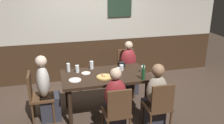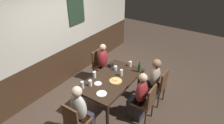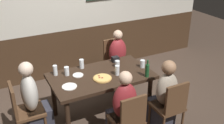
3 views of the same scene
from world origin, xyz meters
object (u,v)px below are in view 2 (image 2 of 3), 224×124
Objects in this scene: person_right_far at (105,67)px; tumbler_short at (82,85)px; plate_white_small at (98,84)px; beer_bottle_green at (139,68)px; chair_right_near at (159,85)px; person_head_west at (81,115)px; chair_right_far at (100,64)px; condiment_caddy at (111,65)px; person_mid_near at (139,100)px; pizza at (116,81)px; pint_glass_stout at (130,64)px; chair_head_west at (75,120)px; beer_glass_tall at (94,75)px; chair_mid_near at (146,102)px; person_right_near at (152,83)px; beer_glass_half at (116,68)px; pint_glass_amber at (121,73)px; dining_table at (112,82)px; plate_white_large at (102,94)px; tumbler_water at (90,83)px.

person_right_far is 1.39m from tumbler_short.
person_right_far is 6.96× the size of plate_white_small.
person_right_far reaches higher than beer_bottle_green.
chair_right_near is 0.75× the size of person_head_west.
chair_right_far reaches higher than plate_white_small.
condiment_caddy is (-0.18, 0.67, -0.06)m from beer_bottle_green.
person_mid_near is 1.11m from condiment_caddy.
person_mid_near is 4.12× the size of pizza.
chair_right_near is at bearing -91.20° from pint_glass_stout.
beer_glass_tall is at bearing 18.53° from chair_head_west.
chair_mid_near is 0.69m from person_right_near.
beer_glass_half is (0.34, 0.97, 0.29)m from chair_mid_near.
pint_glass_stout is 1.03m from plate_white_small.
person_right_far is 0.73m from beer_glass_half.
chair_right_far is at bearing 65.44° from beer_glass_half.
chair_head_west is 1.37m from person_mid_near.
pint_glass_amber is at bearing -4.68° from chair_head_west.
person_right_far is at bearing 22.12° from beer_glass_tall.
person_right_near is 1.31m from plate_white_small.
condiment_caddy is at bearing 10.95° from chair_head_west.
plate_white_small is at bearing 111.39° from person_mid_near.
condiment_caddy is (0.40, 1.15, 0.29)m from chair_mid_near.
person_right_far is at bearing 63.74° from person_mid_near.
dining_table is 13.94× the size of condiment_caddy.
person_right_near reaches higher than plate_white_small.
beer_glass_tall is (-0.14, 0.46, 0.05)m from pizza.
chair_right_near is at bearing -76.77° from condiment_caddy.
plate_white_large is (0.48, -0.13, 0.25)m from person_head_west.
pizza is at bearing -131.30° from person_right_far.
plate_white_small is at bearing -124.60° from beer_glass_tall.
person_right_near is 4.21× the size of beer_bottle_green.
person_head_west is at bearing 180.00° from dining_table.
beer_glass_tall is at bearing 154.86° from pint_glass_stout.
chair_right_near is 1.75m from tumbler_short.
person_mid_near is (-0.67, -1.37, 0.01)m from person_right_far.
pizza is 2.60× the size of beer_glass_half.
pizza is 2.21× the size of pint_glass_stout.
pizza is 0.26m from pint_glass_amber.
pint_glass_stout is at bearing 69.53° from beer_bottle_green.
chair_mid_near is at bearing -111.71° from chair_right_far.
beer_glass_half is 0.81m from tumbler_water.
person_right_near is at bearing -45.41° from dining_table.
person_head_west is 7.33× the size of plate_white_small.
dining_table is 1.30× the size of person_head_west.
person_right_far reaches higher than condiment_caddy.
person_mid_near is at bearing -80.04° from beer_glass_tall.
tumbler_water is (0.15, -0.08, -0.01)m from tumbler_short.
pizza is at bearing -126.16° from chair_right_far.
beer_bottle_green is at bearing 28.82° from person_mid_near.
chair_mid_near is 5.47× the size of plate_white_small.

